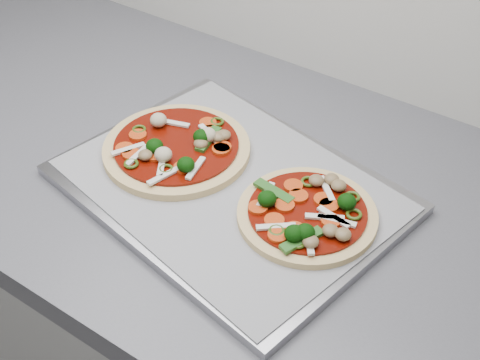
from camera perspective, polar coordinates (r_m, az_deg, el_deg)
The scene contains 6 objects.
base_cabinet at distance 1.45m, azimuth -13.11°, elevation -8.22°, with size 3.60×0.60×0.86m, color #B2B2AF.
countertop at distance 1.15m, azimuth -16.44°, elevation 6.68°, with size 3.60×0.60×0.04m, color slate.
baking_tray at distance 0.89m, azimuth -0.93°, elevation -0.77°, with size 0.43×0.32×0.01m, color #959499.
parchment at distance 0.88m, azimuth -0.94°, elevation -0.38°, with size 0.41×0.30×0.00m, color #97979C.
pizza_left at distance 0.93m, azimuth -5.37°, elevation 2.79°, with size 0.25×0.25×0.03m.
pizza_right at distance 0.83m, azimuth 5.77°, elevation -2.90°, with size 0.21×0.21×0.03m.
Camera 1 is at (0.79, 0.73, 1.50)m, focal length 50.00 mm.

